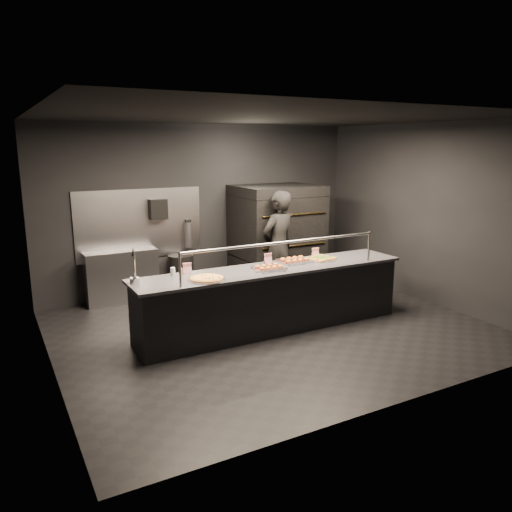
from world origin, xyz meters
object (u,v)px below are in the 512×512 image
at_px(towel_dispenser, 158,209).
at_px(slider_tray_a, 269,268).
at_px(trash_bin, 181,275).
at_px(round_pizza, 207,279).
at_px(prep_shelf, 122,277).
at_px(square_pizza, 321,258).
at_px(beer_tap, 134,273).
at_px(pizza_oven, 277,236).
at_px(worker, 278,247).
at_px(fire_extinguisher, 188,234).
at_px(slider_tray_b, 295,260).
at_px(service_counter, 273,298).

distance_m(towel_dispenser, slider_tray_a, 2.65).
distance_m(slider_tray_a, trash_bin, 2.40).
xyz_separation_m(towel_dispenser, round_pizza, (-0.18, -2.53, -0.61)).
bearing_deg(prep_shelf, slider_tray_a, -57.81).
distance_m(prep_shelf, round_pizza, 2.57).
xyz_separation_m(square_pizza, trash_bin, (-1.48, 2.13, -0.57)).
xyz_separation_m(towel_dispenser, square_pizza, (1.81, -2.30, -0.61)).
bearing_deg(prep_shelf, beer_tap, -99.13).
height_order(pizza_oven, worker, pizza_oven).
distance_m(slider_tray_a, worker, 1.51).
bearing_deg(beer_tap, square_pizza, -1.03).
bearing_deg(fire_extinguisher, towel_dispenser, -178.96).
bearing_deg(slider_tray_a, fire_extinguisher, 95.79).
xyz_separation_m(slider_tray_a, slider_tray_b, (0.56, 0.20, 0.00)).
distance_m(trash_bin, worker, 1.82).
xyz_separation_m(beer_tap, square_pizza, (2.86, -0.05, -0.12)).
distance_m(service_counter, fire_extinguisher, 2.50).
bearing_deg(slider_tray_a, trash_bin, 101.75).
relative_size(towel_dispenser, beer_tap, 0.74).
distance_m(pizza_oven, square_pizza, 1.83).
distance_m(pizza_oven, slider_tray_a, 2.35).
bearing_deg(towel_dispenser, prep_shelf, -174.29).
bearing_deg(fire_extinguisher, trash_bin, -141.33).
bearing_deg(trash_bin, fire_extinguisher, 38.67).
relative_size(prep_shelf, trash_bin, 1.63).
distance_m(beer_tap, round_pizza, 0.92).
bearing_deg(square_pizza, slider_tray_b, 174.53).
xyz_separation_m(service_counter, pizza_oven, (1.20, 1.90, 0.50)).
height_order(round_pizza, worker, worker).
relative_size(prep_shelf, fire_extinguisher, 2.38).
height_order(pizza_oven, slider_tray_b, pizza_oven).
bearing_deg(round_pizza, fire_extinguisher, 73.99).
distance_m(square_pizza, trash_bin, 2.66).
xyz_separation_m(towel_dispenser, beer_tap, (-1.05, -2.25, -0.49)).
bearing_deg(slider_tray_b, worker, 71.99).
height_order(slider_tray_a, square_pizza, slider_tray_a).
bearing_deg(prep_shelf, worker, -25.88).
bearing_deg(towel_dispenser, beer_tap, -115.03).
distance_m(prep_shelf, slider_tray_a, 2.86).
xyz_separation_m(prep_shelf, fire_extinguisher, (1.25, 0.08, 0.61)).
distance_m(square_pizza, worker, 1.08).
height_order(towel_dispenser, trash_bin, towel_dispenser).
distance_m(beer_tap, trash_bin, 2.59).
bearing_deg(service_counter, worker, 55.73).
bearing_deg(pizza_oven, square_pizza, -99.25).
height_order(prep_shelf, worker, worker).
bearing_deg(towel_dispenser, slider_tray_a, -71.94).
bearing_deg(service_counter, round_pizza, -172.41).
distance_m(fire_extinguisher, worker, 1.69).
relative_size(service_counter, round_pizza, 8.25).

